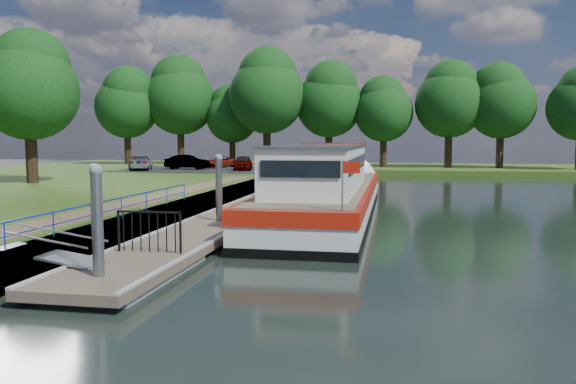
% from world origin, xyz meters
% --- Properties ---
extents(ground, '(160.00, 160.00, 0.00)m').
position_xyz_m(ground, '(0.00, 0.00, 0.00)').
color(ground, black).
rests_on(ground, ground).
extents(bank_edge, '(1.10, 90.00, 0.78)m').
position_xyz_m(bank_edge, '(-2.55, 15.00, 0.39)').
color(bank_edge, '#473D2D').
rests_on(bank_edge, ground).
extents(far_bank, '(60.00, 18.00, 0.60)m').
position_xyz_m(far_bank, '(12.00, 52.00, 0.30)').
color(far_bank, '#2D4B15').
rests_on(far_bank, ground).
extents(footpath, '(1.60, 40.00, 0.05)m').
position_xyz_m(footpath, '(-4.40, 8.00, 0.80)').
color(footpath, brown).
rests_on(footpath, riverbank).
extents(carpark, '(14.00, 12.00, 0.06)m').
position_xyz_m(carpark, '(-11.00, 38.00, 0.81)').
color(carpark, black).
rests_on(carpark, riverbank).
extents(blue_fence, '(0.04, 18.04, 0.72)m').
position_xyz_m(blue_fence, '(-2.75, 3.00, 1.31)').
color(blue_fence, '#0C2DBF').
rests_on(blue_fence, riverbank).
extents(pontoon, '(2.50, 30.00, 0.56)m').
position_xyz_m(pontoon, '(0.00, 13.00, 0.18)').
color(pontoon, brown).
rests_on(pontoon, ground).
extents(mooring_piles, '(0.30, 27.30, 3.55)m').
position_xyz_m(mooring_piles, '(0.00, 13.00, 1.28)').
color(mooring_piles, gray).
rests_on(mooring_piles, ground).
extents(gangway, '(2.58, 1.00, 0.92)m').
position_xyz_m(gangway, '(-1.85, 0.50, 0.63)').
color(gangway, '#A5A8AD').
rests_on(gangway, ground).
extents(gate_panel, '(1.85, 0.05, 1.15)m').
position_xyz_m(gate_panel, '(-0.00, 2.20, 1.15)').
color(gate_panel, black).
rests_on(gate_panel, ground).
extents(barge, '(4.36, 21.15, 4.78)m').
position_xyz_m(barge, '(3.60, 14.12, 1.09)').
color(barge, black).
rests_on(barge, ground).
extents(horizon_trees, '(54.38, 10.03, 12.87)m').
position_xyz_m(horizon_trees, '(-1.61, 48.68, 7.95)').
color(horizon_trees, '#332316').
rests_on(horizon_trees, ground).
extents(bank_tree_a, '(6.12, 6.12, 9.72)m').
position_xyz_m(bank_tree_a, '(-15.99, 20.08, 7.02)').
color(bank_tree_a, '#332316').
rests_on(bank_tree_a, riverbank).
extents(car_a, '(2.28, 4.06, 1.30)m').
position_xyz_m(car_a, '(-6.60, 36.42, 1.49)').
color(car_a, '#999999').
rests_on(car_a, carpark).
extents(car_b, '(4.08, 1.58, 1.32)m').
position_xyz_m(car_b, '(-11.94, 36.72, 1.50)').
color(car_b, '#999999').
rests_on(car_b, carpark).
extents(car_c, '(3.21, 4.82, 1.30)m').
position_xyz_m(car_c, '(-15.65, 34.91, 1.48)').
color(car_c, '#999999').
rests_on(car_c, carpark).
extents(car_d, '(2.67, 4.24, 1.09)m').
position_xyz_m(car_d, '(-10.20, 40.52, 1.38)').
color(car_d, '#999999').
rests_on(car_d, carpark).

